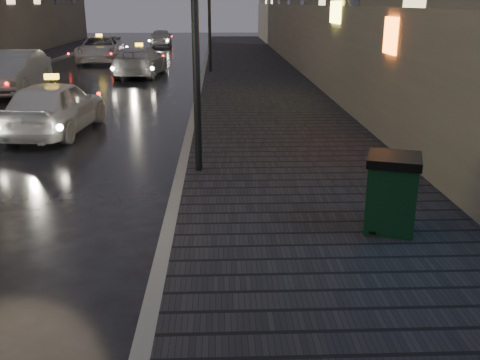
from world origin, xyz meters
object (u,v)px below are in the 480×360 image
object	(u,v)px
taxi_near	(55,107)
car_far	(161,38)
trash_bin	(392,192)
taxi_far	(100,49)
taxi_mid	(140,61)
car_left_mid	(13,72)

from	to	relation	value
taxi_near	car_far	world-z (taller)	taxi_near
trash_bin	car_far	size ratio (longest dim) A/B	0.28
taxi_far	taxi_mid	bearing A→B (deg)	-68.88
trash_bin	taxi_far	size ratio (longest dim) A/B	0.21
taxi_mid	car_far	distance (m)	17.24
taxi_mid	car_far	size ratio (longest dim) A/B	1.17
trash_bin	car_left_mid	bearing A→B (deg)	145.69
taxi_near	trash_bin	bearing A→B (deg)	139.45
taxi_near	car_left_mid	size ratio (longest dim) A/B	0.87
taxi_mid	taxi_far	world-z (taller)	taxi_far
trash_bin	taxi_mid	world-z (taller)	taxi_mid
car_left_mid	taxi_mid	world-z (taller)	car_left_mid
taxi_near	car_left_mid	distance (m)	7.63
car_left_mid	taxi_far	size ratio (longest dim) A/B	0.92
taxi_near	taxi_mid	size ratio (longest dim) A/B	0.88
taxi_near	car_left_mid	bearing A→B (deg)	-57.36
taxi_mid	taxi_far	xyz separation A→B (m)	(-3.19, 6.39, 0.04)
taxi_far	car_far	size ratio (longest dim) A/B	1.29
taxi_near	car_left_mid	world-z (taller)	car_left_mid
trash_bin	car_left_mid	xyz separation A→B (m)	(-10.28, 13.73, 0.07)
taxi_near	taxi_far	world-z (taller)	taxi_far
trash_bin	taxi_mid	size ratio (longest dim) A/B	0.24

